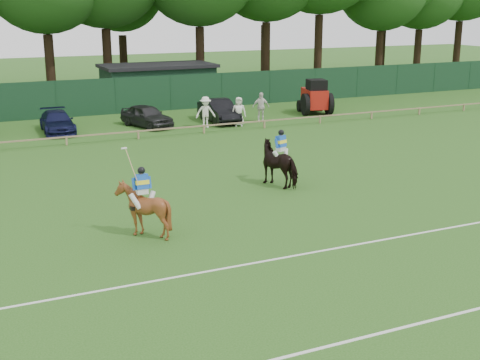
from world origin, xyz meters
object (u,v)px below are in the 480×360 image
tractor (315,97)px  estate_black (219,111)px  spectator_mid (261,107)px  spectator_left (206,112)px  sedan_navy (57,122)px  horse_chestnut (143,209)px  horse_dark (281,164)px  hatch_grey (147,116)px  utility_shed (158,84)px  spectator_right (239,112)px

tractor → estate_black: bearing=-164.5°
spectator_mid → spectator_left: bearing=-161.0°
sedan_navy → horse_chestnut: bearing=-88.9°
horse_dark → hatch_grey: 15.30m
horse_dark → utility_shed: bearing=-116.6°
sedan_navy → hatch_grey: size_ratio=1.08×
horse_chestnut → estate_black: size_ratio=0.41×
spectator_right → tractor: tractor is taller
hatch_grey → spectator_right: spectator_right is taller
horse_chestnut → horse_dark: bearing=-152.9°
horse_dark → estate_black: bearing=-124.4°
horse_dark → hatch_grey: size_ratio=0.55×
spectator_mid → spectator_right: spectator_mid is taller
sedan_navy → hatch_grey: hatch_grey is taller
spectator_left → tractor: bearing=19.0°
estate_black → spectator_mid: size_ratio=2.32×
estate_black → spectator_right: 1.97m
spectator_left → tractor: size_ratio=0.60×
horse_dark → spectator_mid: (5.92, 13.86, 0.03)m
spectator_left → utility_shed: size_ratio=0.23×
estate_black → spectator_left: size_ratio=2.31×
estate_black → spectator_left: spectator_left is taller
hatch_grey → utility_shed: utility_shed is taller
horse_chestnut → hatch_grey: bearing=-106.9°
spectator_right → utility_shed: size_ratio=0.22×
horse_chestnut → utility_shed: utility_shed is taller
spectator_mid → spectator_right: size_ratio=1.05×
horse_chestnut → tractor: bearing=-133.5°
utility_shed → spectator_left: bearing=-91.3°
utility_shed → estate_black: bearing=-81.7°
spectator_right → hatch_grey: bearing=178.3°
estate_black → tractor: 7.33m
hatch_grey → tractor: 12.08m
sedan_navy → spectator_left: spectator_left is taller
estate_black → spectator_left: bearing=-132.7°
horse_chestnut → hatch_grey: horse_chestnut is taller
estate_black → tractor: bearing=3.7°
horse_dark → sedan_navy: (-6.68, 15.66, -0.30)m
horse_chestnut → spectator_left: bearing=-117.7°
horse_chestnut → estate_black: (10.46, 18.55, -0.18)m
hatch_grey → estate_black: size_ratio=0.91×
sedan_navy → spectator_left: 8.89m
spectator_right → tractor: (6.76, 2.06, 0.22)m
spectator_mid → utility_shed: (-3.77, 9.93, 0.58)m
sedan_navy → estate_black: size_ratio=0.98×
hatch_grey → tractor: tractor is taller
horse_chestnut → utility_shed: (9.17, 27.38, 0.62)m
spectator_right → tractor: 7.07m
hatch_grey → estate_black: estate_black is taller
horse_dark → spectator_mid: size_ratio=1.15×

